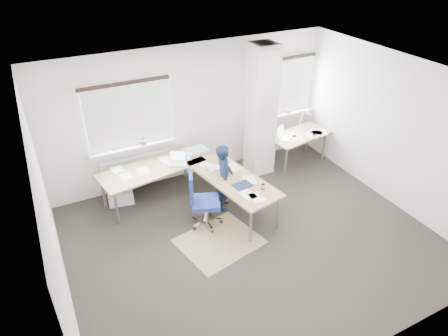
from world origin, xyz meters
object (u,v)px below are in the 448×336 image
desk_main (193,173)px  task_chair (203,210)px  desk_side (298,136)px  person (224,177)px

desk_main → task_chair: (-0.11, -0.66, -0.39)m
desk_side → person: 2.34m
desk_main → task_chair: size_ratio=2.57×
desk_side → person: size_ratio=1.12×
desk_main → desk_side: (2.68, 0.40, -0.01)m
desk_side → person: (-2.22, -0.75, -0.02)m
desk_main → person: bearing=-47.1°
desk_side → task_chair: 3.01m
task_chair → person: size_ratio=0.82×
person → desk_side: bearing=-45.5°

